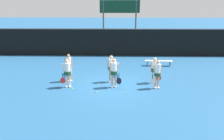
{
  "coord_description": "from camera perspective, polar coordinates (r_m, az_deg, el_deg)",
  "views": [
    {
      "loc": [
        0.27,
        -12.4,
        4.67
      ],
      "look_at": [
        -0.03,
        0.01,
        0.93
      ],
      "focal_mm": 35.0,
      "sensor_mm": 36.0,
      "label": 1
    }
  ],
  "objects": [
    {
      "name": "ground_plane",
      "position": [
        13.26,
        0.12,
        -3.85
      ],
      "size": [
        140.0,
        140.0,
        0.0
      ],
      "primitive_type": "plane",
      "color": "#235684"
    },
    {
      "name": "fence_windscreen",
      "position": [
        20.46,
        0.59,
        7.28
      ],
      "size": [
        60.0,
        0.08,
        2.56
      ],
      "color": "black",
      "rests_on": "ground_plane"
    },
    {
      "name": "scoreboard",
      "position": [
        21.32,
        2.03,
        15.44
      ],
      "size": [
        3.77,
        0.15,
        5.34
      ],
      "color": "#515156",
      "rests_on": "ground_plane"
    },
    {
      "name": "bench_courtside",
      "position": [
        17.56,
        12.1,
        2.24
      ],
      "size": [
        2.14,
        0.46,
        0.43
      ],
      "rotation": [
        0.0,
        0.0,
        -0.05
      ],
      "color": "silver",
      "rests_on": "ground_plane"
    },
    {
      "name": "player_0",
      "position": [
        12.81,
        -11.6,
        -0.1
      ],
      "size": [
        0.69,
        0.41,
        1.71
      ],
      "rotation": [
        0.0,
        0.0,
        0.13
      ],
      "color": "beige",
      "rests_on": "ground_plane"
    },
    {
      "name": "player_1",
      "position": [
        12.51,
        0.53,
        -0.01
      ],
      "size": [
        0.69,
        0.41,
        1.76
      ],
      "rotation": [
        0.0,
        0.0,
        0.03
      ],
      "color": "tan",
      "rests_on": "ground_plane"
    },
    {
      "name": "player_2",
      "position": [
        12.64,
        11.76,
        -0.57
      ],
      "size": [
        0.65,
        0.36,
        1.67
      ],
      "rotation": [
        0.0,
        0.0,
        0.14
      ],
      "color": "tan",
      "rests_on": "ground_plane"
    },
    {
      "name": "player_3",
      "position": [
        13.79,
        -11.18,
        1.11
      ],
      "size": [
        0.62,
        0.34,
        1.76
      ],
      "rotation": [
        0.0,
        0.0,
        0.13
      ],
      "color": "tan",
      "rests_on": "ground_plane"
    },
    {
      "name": "player_4",
      "position": [
        13.42,
        -0.15,
        0.94
      ],
      "size": [
        0.68,
        0.39,
        1.71
      ],
      "rotation": [
        0.0,
        0.0,
        -0.0
      ],
      "color": "tan",
      "rests_on": "ground_plane"
    },
    {
      "name": "player_5",
      "position": [
        13.51,
        11.05,
        0.5
      ],
      "size": [
        0.67,
        0.39,
        1.61
      ],
      "rotation": [
        0.0,
        0.0,
        -0.1
      ],
      "color": "beige",
      "rests_on": "ground_plane"
    },
    {
      "name": "tennis_ball_0",
      "position": [
        12.77,
        -10.35,
        -4.79
      ],
      "size": [
        0.07,
        0.07,
        0.07
      ],
      "primitive_type": "sphere",
      "color": "#CCE033",
      "rests_on": "ground_plane"
    },
    {
      "name": "tennis_ball_1",
      "position": [
        13.81,
        -6.46,
        -2.96
      ],
      "size": [
        0.07,
        0.07,
        0.07
      ],
      "primitive_type": "sphere",
      "color": "#CCE033",
      "rests_on": "ground_plane"
    },
    {
      "name": "tennis_ball_2",
      "position": [
        13.24,
        -3.7,
        -3.75
      ],
      "size": [
        0.07,
        0.07,
        0.07
      ],
      "primitive_type": "sphere",
      "color": "#CCE033",
      "rests_on": "ground_plane"
    },
    {
      "name": "tennis_ball_3",
      "position": [
        15.08,
        15.82,
        -1.79
      ],
      "size": [
        0.06,
        0.06,
        0.06
      ],
      "primitive_type": "sphere",
      "color": "#CCE033",
      "rests_on": "ground_plane"
    },
    {
      "name": "tennis_ball_4",
      "position": [
        14.67,
        -9.87,
        -1.9
      ],
      "size": [
        0.07,
        0.07,
        0.07
      ],
      "primitive_type": "sphere",
      "color": "#CCE033",
      "rests_on": "ground_plane"
    },
    {
      "name": "tennis_ball_5",
      "position": [
        12.11,
        -4.17,
        -5.77
      ],
      "size": [
        0.07,
        0.07,
        0.07
      ],
      "primitive_type": "sphere",
      "color": "#CCE033",
      "rests_on": "ground_plane"
    },
    {
      "name": "tennis_ball_6",
      "position": [
        11.97,
        3.94,
        -6.06
      ],
      "size": [
        0.06,
        0.06,
        0.06
      ],
      "primitive_type": "sphere",
      "color": "#CCE033",
      "rests_on": "ground_plane"
    }
  ]
}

